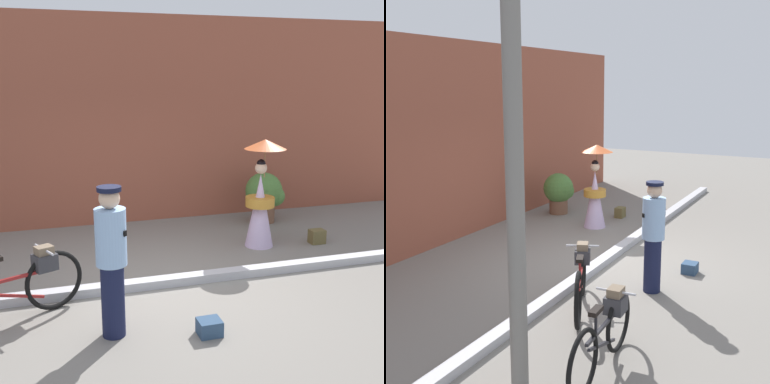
{
  "view_description": "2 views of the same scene",
  "coord_description": "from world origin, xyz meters",
  "views": [
    {
      "loc": [
        -1.49,
        -6.38,
        2.84
      ],
      "look_at": [
        0.61,
        0.42,
        1.2
      ],
      "focal_mm": 47.52,
      "sensor_mm": 36.0,
      "label": 1
    },
    {
      "loc": [
        -7.8,
        -3.57,
        3.11
      ],
      "look_at": [
        -0.22,
        0.41,
        1.29
      ],
      "focal_mm": 47.76,
      "sensor_mm": 36.0,
      "label": 2
    }
  ],
  "objects": [
    {
      "name": "bicycle_near_officer",
      "position": [
        -1.8,
        -0.47,
        0.44
      ],
      "size": [
        1.69,
        0.79,
        0.84
      ],
      "color": "black",
      "rests_on": "ground_plane"
    },
    {
      "name": "backpack_on_pavement",
      "position": [
        3.05,
        0.99,
        0.13
      ],
      "size": [
        0.26,
        0.19,
        0.24
      ],
      "color": "brown",
      "rests_on": "ground_plane"
    },
    {
      "name": "potted_plant_by_door",
      "position": [
        2.75,
        2.48,
        0.55
      ],
      "size": [
        0.75,
        0.73,
        0.99
      ],
      "color": "brown",
      "rests_on": "ground_plane"
    },
    {
      "name": "person_with_parasol",
      "position": [
        2.05,
        1.17,
        0.87
      ],
      "size": [
        0.69,
        0.69,
        1.82
      ],
      "color": "silver",
      "rests_on": "ground_plane"
    },
    {
      "name": "ground_plane",
      "position": [
        0.0,
        0.0,
        0.0
      ],
      "size": [
        30.0,
        30.0,
        0.0
      ],
      "primitive_type": "plane",
      "color": "gray"
    },
    {
      "name": "person_officer",
      "position": [
        -0.79,
        -1.16,
        0.91
      ],
      "size": [
        0.34,
        0.34,
        1.71
      ],
      "color": "#141938",
      "rests_on": "ground_plane"
    },
    {
      "name": "backpack_spare",
      "position": [
        0.23,
        -1.48,
        0.09
      ],
      "size": [
        0.26,
        0.24,
        0.18
      ],
      "color": "navy",
      "rests_on": "ground_plane"
    },
    {
      "name": "sidewalk_curb",
      "position": [
        0.0,
        0.0,
        0.06
      ],
      "size": [
        14.0,
        0.2,
        0.12
      ],
      "primitive_type": "cube",
      "color": "#B2B2B7",
      "rests_on": "ground_plane"
    },
    {
      "name": "building_wall",
      "position": [
        0.0,
        3.47,
        1.98
      ],
      "size": [
        14.0,
        0.4,
        3.96
      ],
      "primitive_type": "cube",
      "color": "brown",
      "rests_on": "ground_plane"
    }
  ]
}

